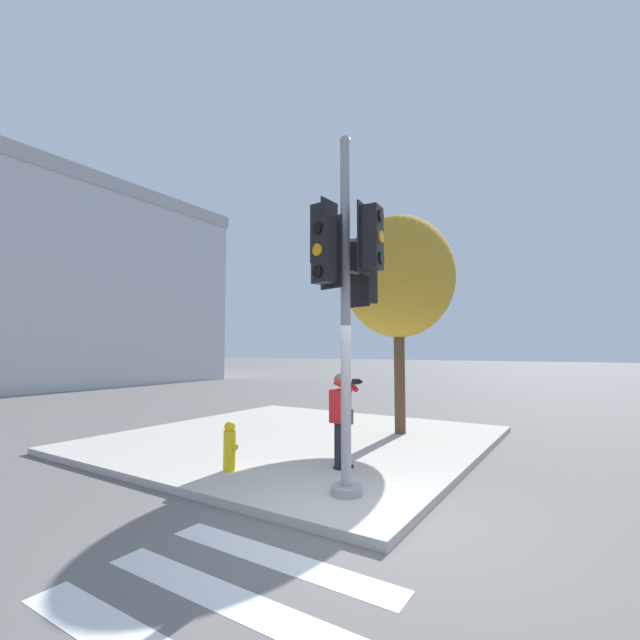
# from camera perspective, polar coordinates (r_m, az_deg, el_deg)

# --- Properties ---
(ground_plane) EXTENTS (160.00, 160.00, 0.00)m
(ground_plane) POSITION_cam_1_polar(r_m,az_deg,el_deg) (5.79, 6.15, -25.77)
(ground_plane) COLOR slate
(sidewalk_corner) EXTENTS (8.00, 8.00, 0.13)m
(sidewalk_corner) POSITION_cam_1_polar(r_m,az_deg,el_deg) (10.41, -2.91, -15.54)
(sidewalk_corner) COLOR #BCB7AD
(sidewalk_corner) RESTS_ON ground_plane
(traffic_signal_pole) EXTENTS (1.13, 1.14, 5.19)m
(traffic_signal_pole) POSITION_cam_1_polar(r_m,az_deg,el_deg) (6.25, 3.47, 6.03)
(traffic_signal_pole) COLOR #939399
(traffic_signal_pole) RESTS_ON sidewalk_corner
(person_photographer) EXTENTS (0.58, 0.54, 1.61)m
(person_photographer) POSITION_cam_1_polar(r_m,az_deg,el_deg) (7.58, 2.88, -12.05)
(person_photographer) COLOR black
(person_photographer) RESTS_ON sidewalk_corner
(street_tree) EXTENTS (2.75, 2.75, 5.35)m
(street_tree) POSITION_cam_1_polar(r_m,az_deg,el_deg) (10.84, 10.40, 5.62)
(street_tree) COLOR brown
(street_tree) RESTS_ON sidewalk_corner
(fire_hydrant) EXTENTS (0.20, 0.26, 0.82)m
(fire_hydrant) POSITION_cam_1_polar(r_m,az_deg,el_deg) (7.64, -11.97, -16.15)
(fire_hydrant) COLOR yellow
(fire_hydrant) RESTS_ON sidewalk_corner
(building_right) EXTENTS (15.21, 12.59, 11.98)m
(building_right) POSITION_cam_1_polar(r_m,az_deg,el_deg) (32.81, -29.71, 3.31)
(building_right) COLOR #BCBCC1
(building_right) RESTS_ON ground_plane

